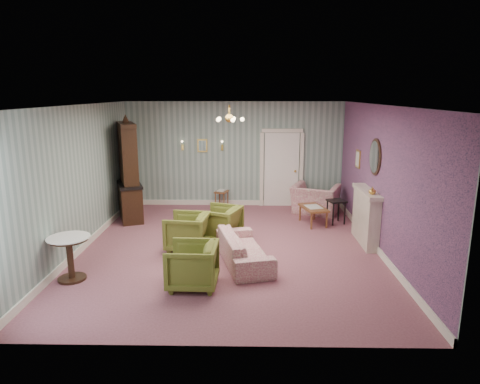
{
  "coord_description": "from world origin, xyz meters",
  "views": [
    {
      "loc": [
        0.36,
        -8.34,
        3.14
      ],
      "look_at": [
        0.2,
        0.4,
        1.1
      ],
      "focal_mm": 32.07,
      "sensor_mm": 36.0,
      "label": 1
    }
  ],
  "objects_px": {
    "sofa_chintz": "(244,244)",
    "wingback_chair": "(316,194)",
    "olive_chair_b": "(187,230)",
    "olive_chair_c": "(220,222)",
    "side_table_black": "(336,212)",
    "pedestal_table": "(70,258)",
    "dresser": "(128,168)",
    "olive_chair_a": "(192,263)",
    "coffee_table": "(313,215)",
    "fireplace": "(366,216)"
  },
  "relations": [
    {
      "from": "wingback_chair",
      "to": "coffee_table",
      "type": "xyz_separation_m",
      "value": [
        -0.21,
        -1.01,
        -0.29
      ]
    },
    {
      "from": "sofa_chintz",
      "to": "pedestal_table",
      "type": "bearing_deg",
      "value": 92.01
    },
    {
      "from": "olive_chair_c",
      "to": "fireplace",
      "type": "height_order",
      "value": "fireplace"
    },
    {
      "from": "coffee_table",
      "to": "dresser",
      "type": "bearing_deg",
      "value": 173.91
    },
    {
      "from": "olive_chair_b",
      "to": "wingback_chair",
      "type": "bearing_deg",
      "value": 139.86
    },
    {
      "from": "sofa_chintz",
      "to": "pedestal_table",
      "type": "relative_size",
      "value": 2.43
    },
    {
      "from": "olive_chair_a",
      "to": "fireplace",
      "type": "height_order",
      "value": "fireplace"
    },
    {
      "from": "olive_chair_a",
      "to": "olive_chair_c",
      "type": "relative_size",
      "value": 0.99
    },
    {
      "from": "olive_chair_b",
      "to": "dresser",
      "type": "bearing_deg",
      "value": -134.38
    },
    {
      "from": "olive_chair_c",
      "to": "coffee_table",
      "type": "relative_size",
      "value": 0.96
    },
    {
      "from": "olive_chair_c",
      "to": "dresser",
      "type": "bearing_deg",
      "value": -103.88
    },
    {
      "from": "coffee_table",
      "to": "olive_chair_a",
      "type": "bearing_deg",
      "value": -125.55
    },
    {
      "from": "olive_chair_b",
      "to": "coffee_table",
      "type": "relative_size",
      "value": 0.96
    },
    {
      "from": "olive_chair_b",
      "to": "sofa_chintz",
      "type": "distance_m",
      "value": 1.33
    },
    {
      "from": "dresser",
      "to": "pedestal_table",
      "type": "height_order",
      "value": "dresser"
    },
    {
      "from": "wingback_chair",
      "to": "side_table_black",
      "type": "bearing_deg",
      "value": 134.1
    },
    {
      "from": "sofa_chintz",
      "to": "wingback_chair",
      "type": "xyz_separation_m",
      "value": [
        1.86,
        3.43,
        0.14
      ]
    },
    {
      "from": "olive_chair_c",
      "to": "fireplace",
      "type": "relative_size",
      "value": 0.59
    },
    {
      "from": "olive_chair_b",
      "to": "dresser",
      "type": "relative_size",
      "value": 0.32
    },
    {
      "from": "dresser",
      "to": "olive_chair_b",
      "type": "bearing_deg",
      "value": -72.76
    },
    {
      "from": "sofa_chintz",
      "to": "coffee_table",
      "type": "xyz_separation_m",
      "value": [
        1.66,
        2.42,
        -0.15
      ]
    },
    {
      "from": "fireplace",
      "to": "pedestal_table",
      "type": "height_order",
      "value": "fireplace"
    },
    {
      "from": "side_table_black",
      "to": "pedestal_table",
      "type": "bearing_deg",
      "value": -147.13
    },
    {
      "from": "olive_chair_b",
      "to": "olive_chair_c",
      "type": "distance_m",
      "value": 0.86
    },
    {
      "from": "coffee_table",
      "to": "side_table_black",
      "type": "xyz_separation_m",
      "value": [
        0.57,
        0.08,
        0.07
      ]
    },
    {
      "from": "dresser",
      "to": "wingback_chair",
      "type": "bearing_deg",
      "value": -14.95
    },
    {
      "from": "pedestal_table",
      "to": "fireplace",
      "type": "bearing_deg",
      "value": 19.63
    },
    {
      "from": "wingback_chair",
      "to": "fireplace",
      "type": "height_order",
      "value": "fireplace"
    },
    {
      "from": "olive_chair_c",
      "to": "sofa_chintz",
      "type": "relative_size",
      "value": 0.44
    },
    {
      "from": "olive_chair_c",
      "to": "pedestal_table",
      "type": "distance_m",
      "value": 3.18
    },
    {
      "from": "olive_chair_c",
      "to": "pedestal_table",
      "type": "relative_size",
      "value": 1.07
    },
    {
      "from": "olive_chair_c",
      "to": "sofa_chintz",
      "type": "distance_m",
      "value": 1.35
    },
    {
      "from": "pedestal_table",
      "to": "olive_chair_a",
      "type": "bearing_deg",
      "value": -6.29
    },
    {
      "from": "olive_chair_b",
      "to": "coffee_table",
      "type": "height_order",
      "value": "olive_chair_b"
    },
    {
      "from": "olive_chair_b",
      "to": "pedestal_table",
      "type": "xyz_separation_m",
      "value": [
        -1.78,
        -1.49,
        -0.02
      ]
    },
    {
      "from": "olive_chair_c",
      "to": "sofa_chintz",
      "type": "height_order",
      "value": "olive_chair_c"
    },
    {
      "from": "fireplace",
      "to": "sofa_chintz",
      "type": "bearing_deg",
      "value": -156.33
    },
    {
      "from": "pedestal_table",
      "to": "dresser",
      "type": "bearing_deg",
      "value": 90.0
    },
    {
      "from": "olive_chair_a",
      "to": "olive_chair_c",
      "type": "height_order",
      "value": "olive_chair_c"
    },
    {
      "from": "sofa_chintz",
      "to": "dresser",
      "type": "xyz_separation_m",
      "value": [
        -2.94,
        2.91,
        0.91
      ]
    },
    {
      "from": "olive_chair_b",
      "to": "pedestal_table",
      "type": "height_order",
      "value": "olive_chair_b"
    },
    {
      "from": "olive_chair_a",
      "to": "wingback_chair",
      "type": "relative_size",
      "value": 0.71
    },
    {
      "from": "olive_chair_a",
      "to": "coffee_table",
      "type": "distance_m",
      "value": 4.3
    },
    {
      "from": "olive_chair_c",
      "to": "pedestal_table",
      "type": "height_order",
      "value": "olive_chair_c"
    },
    {
      "from": "olive_chair_b",
      "to": "olive_chair_c",
      "type": "bearing_deg",
      "value": 140.74
    },
    {
      "from": "olive_chair_a",
      "to": "side_table_black",
      "type": "height_order",
      "value": "olive_chair_a"
    },
    {
      "from": "olive_chair_b",
      "to": "dresser",
      "type": "distance_m",
      "value": 3.01
    },
    {
      "from": "olive_chair_b",
      "to": "wingback_chair",
      "type": "xyz_separation_m",
      "value": [
        3.02,
        2.78,
        0.1
      ]
    },
    {
      "from": "olive_chair_c",
      "to": "wingback_chair",
      "type": "bearing_deg",
      "value": 153.14
    },
    {
      "from": "wingback_chair",
      "to": "side_table_black",
      "type": "height_order",
      "value": "wingback_chair"
    }
  ]
}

